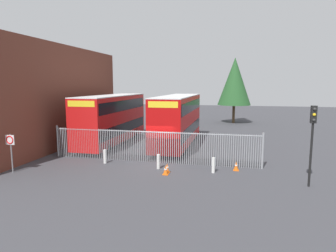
% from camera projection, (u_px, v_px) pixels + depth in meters
% --- Properties ---
extents(ground_plane, '(100.00, 100.00, 0.00)m').
position_uv_depth(ground_plane, '(177.00, 141.00, 28.04)').
color(ground_plane, '#3D3D42').
extents(depot_building_brick, '(8.15, 18.97, 8.66)m').
position_uv_depth(depot_building_brick, '(27.00, 96.00, 25.67)').
color(depot_building_brick, brown).
rests_on(depot_building_brick, ground).
extents(palisade_fence, '(14.82, 0.14, 2.35)m').
position_uv_depth(palisade_fence, '(152.00, 146.00, 20.21)').
color(palisade_fence, gray).
rests_on(palisade_fence, ground).
extents(double_decker_bus_near_gate, '(2.54, 10.81, 4.42)m').
position_uv_depth(double_decker_bus_near_gate, '(178.00, 118.00, 25.53)').
color(double_decker_bus_near_gate, '#B70C0C').
rests_on(double_decker_bus_near_gate, ground).
extents(double_decker_bus_behind_fence_left, '(2.54, 10.81, 4.42)m').
position_uv_depth(double_decker_bus_behind_fence_left, '(112.00, 117.00, 26.39)').
color(double_decker_bus_behind_fence_left, red).
rests_on(double_decker_bus_behind_fence_left, ground).
extents(bollard_near_left, '(0.20, 0.20, 0.95)m').
position_uv_depth(bollard_near_left, '(105.00, 156.00, 20.00)').
color(bollard_near_left, silver).
rests_on(bollard_near_left, ground).
extents(bollard_center_front, '(0.20, 0.20, 0.95)m').
position_uv_depth(bollard_center_front, '(158.00, 162.00, 18.70)').
color(bollard_center_front, silver).
rests_on(bollard_center_front, ground).
extents(bollard_near_right, '(0.20, 0.20, 0.95)m').
position_uv_depth(bollard_near_right, '(213.00, 165.00, 17.83)').
color(bollard_near_right, silver).
rests_on(bollard_near_right, ground).
extents(traffic_cone_by_gate, '(0.34, 0.34, 0.59)m').
position_uv_depth(traffic_cone_by_gate, '(166.00, 170.00, 17.49)').
color(traffic_cone_by_gate, orange).
rests_on(traffic_cone_by_gate, ground).
extents(traffic_cone_mid_forecourt, '(0.34, 0.34, 0.59)m').
position_uv_depth(traffic_cone_mid_forecourt, '(167.00, 168.00, 17.89)').
color(traffic_cone_mid_forecourt, orange).
rests_on(traffic_cone_mid_forecourt, ground).
extents(traffic_cone_near_kerb, '(0.34, 0.34, 0.59)m').
position_uv_depth(traffic_cone_near_kerb, '(236.00, 166.00, 18.35)').
color(traffic_cone_near_kerb, orange).
rests_on(traffic_cone_near_kerb, ground).
extents(speed_limit_sign_post, '(0.60, 0.14, 2.40)m').
position_uv_depth(speed_limit_sign_post, '(10.00, 144.00, 17.69)').
color(speed_limit_sign_post, slate).
rests_on(speed_limit_sign_post, ground).
extents(traffic_light_kerbside, '(0.28, 0.33, 4.30)m').
position_uv_depth(traffic_light_kerbside, '(313.00, 131.00, 15.06)').
color(traffic_light_kerbside, black).
rests_on(traffic_light_kerbside, ground).
extents(tree_tall_back, '(4.55, 4.55, 9.05)m').
position_uv_depth(tree_tall_back, '(235.00, 81.00, 40.37)').
color(tree_tall_back, '#4C3823').
rests_on(tree_tall_back, ground).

